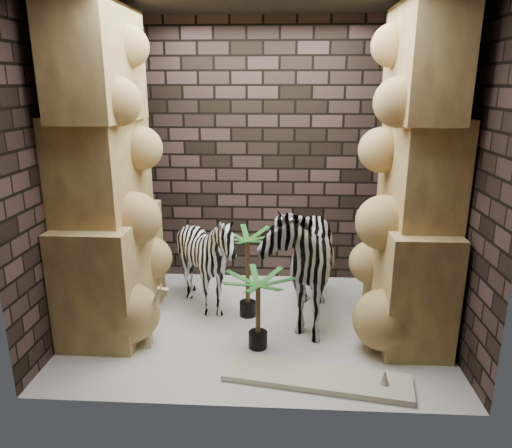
# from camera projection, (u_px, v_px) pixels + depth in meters

# --- Properties ---
(floor) EXTENTS (3.50, 3.50, 0.00)m
(floor) POSITION_uv_depth(u_px,v_px,m) (256.00, 325.00, 4.72)
(floor) COLOR silver
(floor) RESTS_ON ground
(wall_back) EXTENTS (3.50, 0.00, 3.50)m
(wall_back) POSITION_uv_depth(u_px,v_px,m) (263.00, 155.00, 5.49)
(wall_back) COLOR black
(wall_back) RESTS_ON ground
(wall_front) EXTENTS (3.50, 0.00, 3.50)m
(wall_front) POSITION_uv_depth(u_px,v_px,m) (246.00, 211.00, 3.10)
(wall_front) COLOR black
(wall_front) RESTS_ON ground
(wall_left) EXTENTS (0.00, 3.00, 3.00)m
(wall_left) POSITION_uv_depth(u_px,v_px,m) (67.00, 173.00, 4.39)
(wall_left) COLOR black
(wall_left) RESTS_ON ground
(wall_right) EXTENTS (0.00, 3.00, 3.00)m
(wall_right) POSITION_uv_depth(u_px,v_px,m) (455.00, 177.00, 4.20)
(wall_right) COLOR black
(wall_right) RESTS_ON ground
(rock_pillar_left) EXTENTS (0.68, 1.30, 3.00)m
(rock_pillar_left) POSITION_uv_depth(u_px,v_px,m) (104.00, 173.00, 4.37)
(rock_pillar_left) COLOR #D5C267
(rock_pillar_left) RESTS_ON floor
(rock_pillar_right) EXTENTS (0.58, 1.25, 3.00)m
(rock_pillar_right) POSITION_uv_depth(u_px,v_px,m) (417.00, 177.00, 4.21)
(rock_pillar_right) COLOR #D5C267
(rock_pillar_right) RESTS_ON floor
(zebra_right) EXTENTS (0.74, 1.31, 1.52)m
(zebra_right) POSITION_uv_depth(u_px,v_px,m) (299.00, 246.00, 4.67)
(zebra_right) COLOR white
(zebra_right) RESTS_ON floor
(zebra_left) EXTENTS (1.06, 1.23, 1.00)m
(zebra_left) POSITION_uv_depth(u_px,v_px,m) (207.00, 265.00, 4.89)
(zebra_left) COLOR white
(zebra_left) RESTS_ON floor
(giraffe_toy) EXTENTS (0.33, 0.13, 0.62)m
(giraffe_toy) POSITION_uv_depth(u_px,v_px,m) (140.00, 315.00, 4.25)
(giraffe_toy) COLOR beige
(giraffe_toy) RESTS_ON floor
(palm_front) EXTENTS (0.36, 0.36, 0.91)m
(palm_front) POSITION_uv_depth(u_px,v_px,m) (248.00, 274.00, 4.78)
(palm_front) COLOR #1C551B
(palm_front) RESTS_ON floor
(palm_back) EXTENTS (0.36, 0.36, 0.71)m
(palm_back) POSITION_uv_depth(u_px,v_px,m) (258.00, 312.00, 4.22)
(palm_back) COLOR #1C551B
(palm_back) RESTS_ON floor
(surfboard) EXTENTS (1.53, 0.61, 0.05)m
(surfboard) POSITION_uv_depth(u_px,v_px,m) (317.00, 378.00, 3.83)
(surfboard) COLOR beige
(surfboard) RESTS_ON floor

